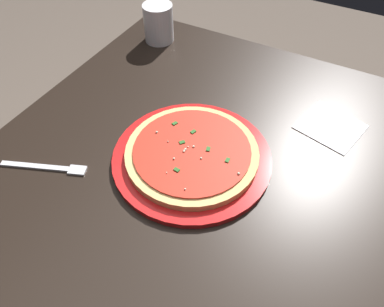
{
  "coord_description": "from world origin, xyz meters",
  "views": [
    {
      "loc": [
        -0.46,
        -0.24,
        1.33
      ],
      "look_at": [
        -0.01,
        -0.0,
        0.76
      ],
      "focal_mm": 33.92,
      "sensor_mm": 36.0,
      "label": 1
    }
  ],
  "objects_px": {
    "serving_plate": "(192,158)",
    "fork": "(49,168)",
    "pizza": "(192,153)",
    "napkin_folded_right": "(330,127)",
    "cup_tall_drink": "(158,23)"
  },
  "relations": [
    {
      "from": "serving_plate",
      "to": "fork",
      "type": "bearing_deg",
      "value": 122.86
    },
    {
      "from": "pizza",
      "to": "fork",
      "type": "height_order",
      "value": "pizza"
    },
    {
      "from": "serving_plate",
      "to": "pizza",
      "type": "height_order",
      "value": "pizza"
    },
    {
      "from": "cup_tall_drink",
      "to": "serving_plate",
      "type": "bearing_deg",
      "value": -140.24
    },
    {
      "from": "serving_plate",
      "to": "pizza",
      "type": "relative_size",
      "value": 1.21
    },
    {
      "from": "serving_plate",
      "to": "napkin_folded_right",
      "type": "relative_size",
      "value": 2.56
    },
    {
      "from": "serving_plate",
      "to": "cup_tall_drink",
      "type": "relative_size",
      "value": 3.12
    },
    {
      "from": "napkin_folded_right",
      "to": "fork",
      "type": "distance_m",
      "value": 0.64
    },
    {
      "from": "cup_tall_drink",
      "to": "napkin_folded_right",
      "type": "xyz_separation_m",
      "value": [
        -0.14,
        -0.56,
        -0.05
      ]
    },
    {
      "from": "serving_plate",
      "to": "cup_tall_drink",
      "type": "distance_m",
      "value": 0.5
    },
    {
      "from": "pizza",
      "to": "fork",
      "type": "bearing_deg",
      "value": 122.86
    },
    {
      "from": "napkin_folded_right",
      "to": "fork",
      "type": "relative_size",
      "value": 0.74
    },
    {
      "from": "serving_plate",
      "to": "cup_tall_drink",
      "type": "height_order",
      "value": "cup_tall_drink"
    },
    {
      "from": "napkin_folded_right",
      "to": "cup_tall_drink",
      "type": "bearing_deg",
      "value": 76.1
    },
    {
      "from": "serving_plate",
      "to": "fork",
      "type": "distance_m",
      "value": 0.31
    }
  ]
}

